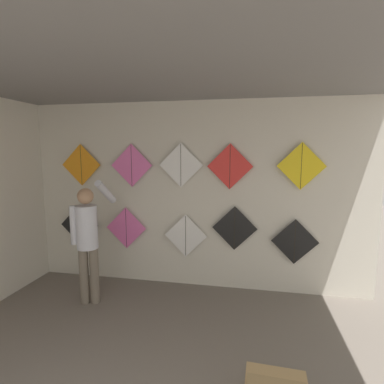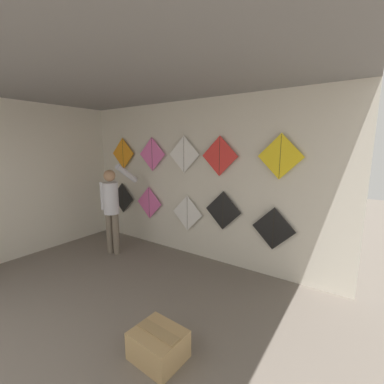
# 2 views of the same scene
# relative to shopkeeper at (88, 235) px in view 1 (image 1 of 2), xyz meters

# --- Properties ---
(back_panel) EXTENTS (5.53, 0.06, 2.80)m
(back_panel) POSITION_rel_shopkeeper_xyz_m (1.11, 0.84, 0.44)
(back_panel) COLOR beige
(back_panel) RESTS_ON ground
(ceiling_slab) EXTENTS (5.53, 4.80, 0.04)m
(ceiling_slab) POSITION_rel_shopkeeper_xyz_m (1.11, -1.19, 1.86)
(ceiling_slab) COLOR gray
(shopkeeper) EXTENTS (0.42, 0.64, 1.70)m
(shopkeeper) POSITION_rel_shopkeeper_xyz_m (0.00, 0.00, 0.00)
(shopkeeper) COLOR #726656
(shopkeeper) RESTS_ON ground
(kite_0) EXTENTS (0.66, 0.01, 0.66)m
(kite_0) POSITION_rel_shopkeeper_xyz_m (-0.59, 0.75, -0.08)
(kite_0) COLOR black
(kite_1) EXTENTS (0.66, 0.01, 0.66)m
(kite_1) POSITION_rel_shopkeeper_xyz_m (0.22, 0.75, -0.09)
(kite_1) COLOR pink
(kite_2) EXTENTS (0.66, 0.01, 0.66)m
(kite_2) POSITION_rel_shopkeeper_xyz_m (1.18, 0.75, -0.16)
(kite_2) COLOR white
(kite_3) EXTENTS (0.66, 0.01, 0.66)m
(kite_3) POSITION_rel_shopkeeper_xyz_m (1.92, 0.75, -0.01)
(kite_3) COLOR black
(kite_4) EXTENTS (0.66, 0.01, 0.66)m
(kite_4) POSITION_rel_shopkeeper_xyz_m (2.77, 0.75, -0.16)
(kite_4) COLOR black
(kite_5) EXTENTS (0.66, 0.01, 0.66)m
(kite_5) POSITION_rel_shopkeeper_xyz_m (-0.50, 0.75, 0.90)
(kite_5) COLOR orange
(kite_6) EXTENTS (0.66, 0.01, 0.66)m
(kite_6) POSITION_rel_shopkeeper_xyz_m (0.34, 0.75, 0.90)
(kite_6) COLOR pink
(kite_7) EXTENTS (0.66, 0.01, 0.66)m
(kite_7) POSITION_rel_shopkeeper_xyz_m (1.11, 0.75, 0.91)
(kite_7) COLOR white
(kite_8) EXTENTS (0.66, 0.01, 0.66)m
(kite_8) POSITION_rel_shopkeeper_xyz_m (1.83, 0.75, 0.90)
(kite_8) COLOR red
(kite_9) EXTENTS (0.66, 0.01, 0.66)m
(kite_9) POSITION_rel_shopkeeper_xyz_m (2.81, 0.75, 0.91)
(kite_9) COLOR yellow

